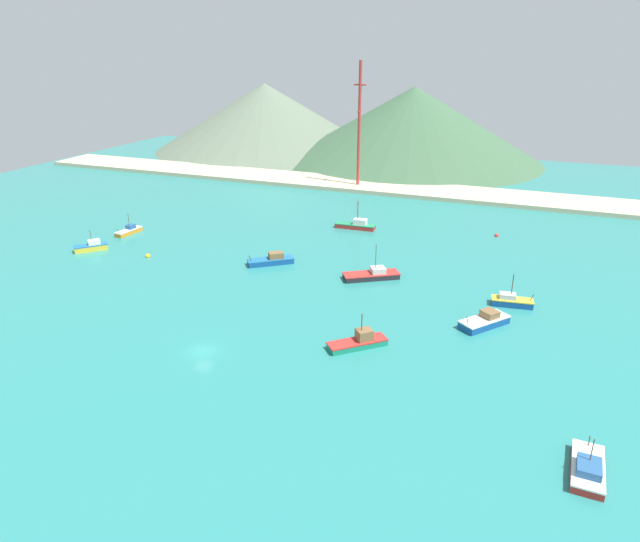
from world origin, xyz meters
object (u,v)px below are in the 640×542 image
at_px(fishing_boat_6, 485,321).
at_px(fishing_boat_8, 588,468).
at_px(fishing_boat_2, 372,275).
at_px(fishing_boat_7, 511,301).
at_px(fishing_boat_0, 356,225).
at_px(buoy_0, 148,256).
at_px(fishing_boat_1, 359,342).
at_px(fishing_boat_3, 91,247).
at_px(fishing_boat_5, 272,260).
at_px(radio_tower, 359,125).
at_px(buoy_1, 496,236).
at_px(fishing_boat_4, 129,231).

xyz_separation_m(fishing_boat_6, fishing_boat_8, (13.43, -29.92, -0.09)).
bearing_deg(fishing_boat_2, fishing_boat_7, -6.37).
bearing_deg(fishing_boat_0, buoy_0, -134.94).
relative_size(fishing_boat_1, fishing_boat_3, 1.28).
xyz_separation_m(fishing_boat_8, buoy_0, (-81.72, 36.03, -0.55)).
bearing_deg(fishing_boat_5, fishing_boat_6, -15.59).
distance_m(fishing_boat_2, fishing_boat_8, 54.78).
bearing_deg(radio_tower, buoy_1, -36.64).
distance_m(fishing_boat_0, fishing_boat_4, 53.19).
xyz_separation_m(fishing_boat_6, fishing_boat_7, (3.30, 9.21, -0.01)).
relative_size(fishing_boat_7, fishing_boat_8, 0.91).
distance_m(fishing_boat_2, radio_tower, 73.84).
relative_size(fishing_boat_1, buoy_0, 7.65).
distance_m(fishing_boat_1, buoy_1, 61.60).
bearing_deg(radio_tower, fishing_boat_4, -120.02).
xyz_separation_m(fishing_boat_2, fishing_boat_6, (21.82, -12.01, 0.11)).
distance_m(fishing_boat_0, fishing_boat_8, 84.84).
distance_m(buoy_1, radio_tower, 57.87).
xyz_separation_m(fishing_boat_1, fishing_boat_2, (-5.55, 25.46, -0.10)).
bearing_deg(fishing_boat_7, fishing_boat_2, 173.63).
relative_size(fishing_boat_4, radio_tower, 0.19).
bearing_deg(fishing_boat_0, radio_tower, 107.43).
bearing_deg(fishing_boat_6, fishing_boat_7, 70.27).
xyz_separation_m(fishing_boat_4, buoy_1, (79.74, 29.18, -0.51)).
distance_m(buoy_0, buoy_1, 77.31).
height_order(fishing_boat_1, fishing_boat_6, fishing_boat_1).
bearing_deg(radio_tower, fishing_boat_7, -54.66).
xyz_separation_m(fishing_boat_1, radio_tower, (-30.11, 92.72, 17.94)).
bearing_deg(buoy_1, radio_tower, 143.36).
relative_size(fishing_boat_5, fishing_boat_8, 1.15).
height_order(fishing_boat_2, fishing_boat_5, fishing_boat_2).
xyz_separation_m(fishing_boat_0, fishing_boat_6, (34.16, -40.32, -0.03)).
distance_m(fishing_boat_2, fishing_boat_6, 24.91).
height_order(fishing_boat_2, fishing_boat_6, fishing_boat_2).
bearing_deg(fishing_boat_8, fishing_boat_4, 153.66).
height_order(fishing_boat_7, buoy_1, fishing_boat_7).
height_order(fishing_boat_1, fishing_boat_7, fishing_boat_7).
bearing_deg(fishing_boat_0, fishing_boat_2, -66.46).
relative_size(fishing_boat_0, fishing_boat_8, 1.25).
distance_m(fishing_boat_3, buoy_1, 89.71).
distance_m(fishing_boat_1, fishing_boat_6, 21.11).
distance_m(fishing_boat_3, fishing_boat_8, 101.53).
distance_m(fishing_boat_0, fishing_boat_6, 52.84).
height_order(fishing_boat_0, buoy_1, fishing_boat_0).
relative_size(fishing_boat_0, fishing_boat_4, 1.37).
bearing_deg(fishing_boat_7, radio_tower, 125.34).
relative_size(fishing_boat_1, fishing_boat_5, 0.93).
bearing_deg(fishing_boat_8, fishing_boat_1, 150.99).
bearing_deg(fishing_boat_2, fishing_boat_6, -28.83).
xyz_separation_m(fishing_boat_3, fishing_boat_6, (81.91, -5.00, -0.03)).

